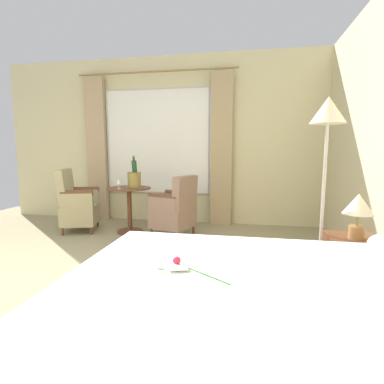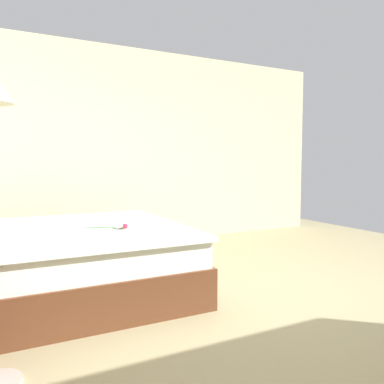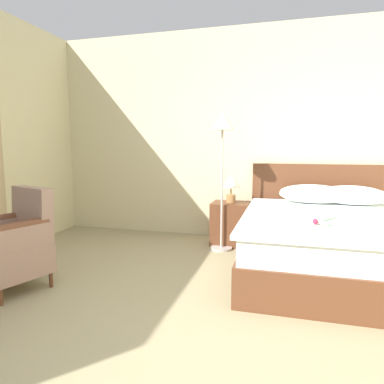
% 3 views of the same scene
% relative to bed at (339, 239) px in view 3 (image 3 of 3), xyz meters
% --- Properties ---
extents(ground_plane, '(7.33, 7.33, 0.00)m').
position_rel_bed_xyz_m(ground_plane, '(-0.97, -1.79, -0.34)').
color(ground_plane, tan).
extents(wall_headboard_side, '(5.95, 0.12, 2.91)m').
position_rel_bed_xyz_m(wall_headboard_side, '(-0.97, 1.14, 1.11)').
color(wall_headboard_side, beige).
rests_on(wall_headboard_side, ground).
extents(bed, '(1.97, 2.22, 1.07)m').
position_rel_bed_xyz_m(bed, '(0.00, 0.00, 0.00)').
color(bed, brown).
rests_on(bed, ground).
extents(nightstand, '(0.51, 0.41, 0.57)m').
position_rel_bed_xyz_m(nightstand, '(-1.24, 0.69, -0.06)').
color(nightstand, brown).
rests_on(nightstand, ground).
extents(bedside_lamp, '(0.24, 0.24, 0.37)m').
position_rel_bed_xyz_m(bedside_lamp, '(-1.24, 0.69, 0.48)').
color(bedside_lamp, '#A27242').
rests_on(bedside_lamp, nightstand).
extents(floor_lamp_brass, '(0.29, 0.29, 1.72)m').
position_rel_bed_xyz_m(floor_lamp_brass, '(-1.31, 0.44, 1.05)').
color(floor_lamp_brass, '#B6ADA4').
rests_on(floor_lamp_brass, ground).
extents(armchair_by_window, '(0.68, 0.70, 0.92)m').
position_rel_bed_xyz_m(armchair_by_window, '(-2.90, -1.24, 0.08)').
color(armchair_by_window, brown).
rests_on(armchair_by_window, ground).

